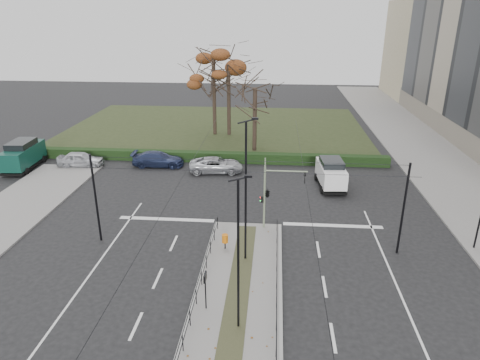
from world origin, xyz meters
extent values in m
plane|color=black|center=(0.00, 0.00, 0.00)|extent=(140.00, 140.00, 0.00)
cube|color=slate|center=(0.00, -2.50, 0.07)|extent=(4.40, 15.00, 0.14)
cube|color=slate|center=(18.00, 22.00, 0.07)|extent=(8.00, 90.00, 0.14)
cube|color=#252F17|center=(-6.00, 32.00, 0.05)|extent=(38.00, 26.00, 0.10)
cube|color=black|center=(-6.00, 18.60, 0.50)|extent=(38.00, 1.00, 1.00)
cube|color=#212429|center=(21.95, 24.00, 9.90)|extent=(0.10, 50.96, 14.76)
cylinder|color=black|center=(-2.05, 4.00, 0.59)|extent=(0.04, 0.04, 0.90)
cylinder|color=black|center=(2.05, 4.00, 0.59)|extent=(0.04, 0.04, 0.90)
cylinder|color=black|center=(-2.05, -2.60, 1.04)|extent=(0.04, 13.20, 0.04)
cylinder|color=black|center=(2.05, -2.60, 1.04)|extent=(0.04, 13.20, 0.04)
cylinder|color=black|center=(-9.60, 2.00, 3.00)|extent=(0.14, 0.14, 6.00)
cylinder|color=black|center=(9.60, 2.00, 3.00)|extent=(0.14, 0.14, 6.00)
cylinder|color=black|center=(0.00, 1.00, 5.50)|extent=(20.00, 0.02, 0.02)
cylinder|color=black|center=(0.00, 3.00, 5.50)|extent=(20.00, 0.02, 0.02)
cylinder|color=black|center=(-3.50, -2.00, 5.30)|extent=(0.02, 34.00, 0.02)
cylinder|color=black|center=(3.50, -2.00, 5.30)|extent=(0.02, 34.00, 0.02)
cylinder|color=gray|center=(1.13, 4.50, 2.42)|extent=(0.14, 0.14, 4.56)
cylinder|color=gray|center=(2.53, 4.50, 4.35)|extent=(2.81, 0.09, 0.09)
imported|color=black|center=(3.76, 4.50, 3.91)|extent=(0.15, 0.18, 0.79)
imported|color=black|center=(1.32, 4.50, 2.77)|extent=(0.65, 1.78, 0.70)
cube|color=black|center=(0.97, 4.50, 2.25)|extent=(0.19, 0.14, 0.44)
sphere|color=#FF0C0C|center=(0.89, 4.50, 2.38)|extent=(0.10, 0.10, 0.10)
sphere|color=#0CE533|center=(0.89, 4.50, 2.14)|extent=(0.10, 0.10, 0.10)
cylinder|color=black|center=(-1.22, 1.36, 0.38)|extent=(0.08, 0.08, 0.48)
cylinder|color=#D0660C|center=(-1.22, 1.36, 0.87)|extent=(0.39, 0.39, 0.53)
cylinder|color=black|center=(-1.50, -4.56, 1.12)|extent=(0.07, 0.07, 1.95)
cube|color=black|center=(-1.50, -4.56, 2.00)|extent=(0.10, 0.54, 0.41)
cube|color=silver|center=(-1.56, -4.56, 2.00)|extent=(0.02, 0.47, 0.34)
cylinder|color=black|center=(0.25, -5.75, 3.91)|extent=(0.11, 0.11, 7.54)
cube|color=black|center=(0.67, -5.75, 7.83)|extent=(0.33, 0.13, 0.09)
cylinder|color=black|center=(0.14, 0.32, 4.40)|extent=(0.13, 0.13, 8.52)
cube|color=black|center=(0.62, 0.32, 8.82)|extent=(0.37, 0.15, 0.11)
imported|color=#B4B6BC|center=(-17.17, 16.03, 0.75)|extent=(4.51, 2.12, 1.49)
imported|color=#212B4E|center=(-9.64, 16.78, 0.72)|extent=(5.06, 2.19, 1.45)
imported|color=#B4B6BC|center=(-3.72, 15.62, 0.70)|extent=(5.27, 2.85, 1.40)
cube|color=white|center=(6.61, 12.80, 1.24)|extent=(2.28, 4.70, 1.48)
cube|color=black|center=(6.61, 12.80, 2.13)|extent=(1.96, 2.64, 0.69)
cube|color=black|center=(6.61, 12.80, 0.30)|extent=(2.32, 4.80, 0.18)
cylinder|color=black|center=(7.68, 11.37, 0.33)|extent=(0.27, 0.68, 0.66)
cylinder|color=black|center=(5.77, 11.22, 0.33)|extent=(0.27, 0.68, 0.66)
cylinder|color=black|center=(7.44, 14.38, 0.33)|extent=(0.27, 0.68, 0.66)
cylinder|color=black|center=(5.53, 14.23, 0.33)|extent=(0.27, 0.68, 0.66)
cube|color=#0C362C|center=(-22.39, 15.12, 1.33)|extent=(2.42, 5.59, 1.68)
cube|color=black|center=(-22.39, 15.12, 2.34)|extent=(2.08, 3.13, 0.78)
cube|color=black|center=(-22.39, 15.12, 0.30)|extent=(2.47, 5.71, 0.18)
cylinder|color=black|center=(-21.25, 13.40, 0.33)|extent=(0.27, 0.67, 0.66)
cylinder|color=black|center=(-23.26, 13.25, 0.33)|extent=(0.27, 0.67, 0.66)
cylinder|color=black|center=(-21.51, 16.99, 0.33)|extent=(0.27, 0.67, 0.66)
cylinder|color=black|center=(-23.53, 16.84, 0.33)|extent=(0.27, 0.67, 0.66)
cylinder|color=black|center=(-5.70, 28.85, 4.76)|extent=(0.44, 0.44, 9.31)
ellipsoid|color=#532813|center=(-5.70, 28.85, 9.41)|extent=(8.18, 8.18, 5.85)
cylinder|color=black|center=(-3.92, 28.73, 4.29)|extent=(0.44, 0.44, 8.38)
cylinder|color=black|center=(-0.48, 22.54, 3.48)|extent=(0.44, 0.44, 6.76)
camera|label=1|loc=(1.70, -22.15, 14.10)|focal=32.00mm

